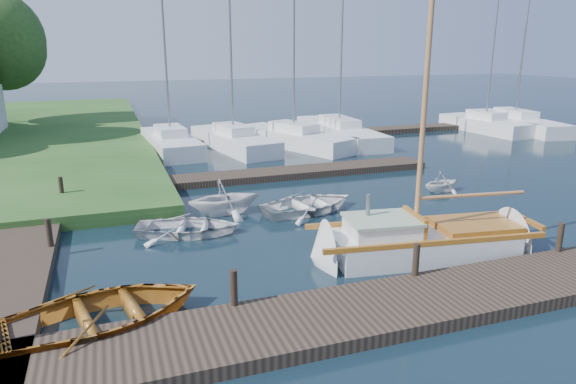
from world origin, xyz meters
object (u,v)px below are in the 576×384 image
object	(u,v)px
mooring_post_4	(49,232)
tender_a	(187,224)
marina_boat_1	(233,139)
marina_boat_6	(485,124)
mooring_post_1	(234,288)
tender_b	(224,195)
marina_boat_2	(294,137)
mooring_post_5	(61,188)
dinghy	(99,310)
mooring_post_3	(560,237)
marina_boat_0	(171,141)
sailboat	(427,244)
tender_c	(309,201)
mooring_post_2	(416,259)
tender_d	(442,180)
marina_boat_3	(339,131)

from	to	relation	value
mooring_post_4	tender_a	xyz separation A→B (m)	(3.85, 0.49, -0.37)
marina_boat_1	marina_boat_6	bearing A→B (deg)	-99.66
mooring_post_1	tender_b	xyz separation A→B (m)	(1.41, 7.12, -0.03)
marina_boat_2	mooring_post_1	bearing A→B (deg)	133.54
mooring_post_5	marina_boat_2	size ratio (longest dim) A/B	0.07
dinghy	mooring_post_4	bearing A→B (deg)	2.28
mooring_post_3	marina_boat_1	world-z (taller)	marina_boat_1
marina_boat_0	mooring_post_3	bearing A→B (deg)	-161.56
tender_b	marina_boat_2	size ratio (longest dim) A/B	0.21
sailboat	marina_boat_1	bearing A→B (deg)	102.64
mooring_post_4	marina_boat_6	size ratio (longest dim) A/B	0.09
mooring_post_3	tender_c	bearing A→B (deg)	126.55
mooring_post_2	marina_boat_1	distance (m)	18.65
dinghy	marina_boat_1	bearing A→B (deg)	-35.04
mooring_post_2	marina_boat_2	bearing A→B (deg)	78.99
mooring_post_1	mooring_post_5	bearing A→B (deg)	111.80
marina_boat_0	mooring_post_4	bearing A→B (deg)	156.28
mooring_post_2	tender_c	xyz separation A→B (m)	(-0.23, 6.38, -0.33)
mooring_post_3	marina_boat_2	distance (m)	18.25
tender_a	marina_boat_6	xyz separation A→B (m)	(22.56, 13.47, 0.23)
marina_boat_6	tender_b	bearing A→B (deg)	115.59
mooring_post_1	mooring_post_5	world-z (taller)	same
mooring_post_2	mooring_post_5	bearing A→B (deg)	130.36
dinghy	marina_boat_6	xyz separation A→B (m)	(25.14, 18.51, 0.12)
mooring_post_1	mooring_post_4	size ratio (longest dim) A/B	1.00
mooring_post_1	dinghy	xyz separation A→B (m)	(-2.73, 0.45, -0.25)
mooring_post_3	mooring_post_4	distance (m)	13.93
sailboat	tender_d	bearing A→B (deg)	59.02
mooring_post_5	tender_d	size ratio (longest dim) A/B	0.45
marina_boat_1	marina_boat_3	bearing A→B (deg)	-93.88
tender_c	marina_boat_2	xyz separation A→B (m)	(3.78, 11.84, 0.21)
mooring_post_3	marina_boat_1	distance (m)	19.18
mooring_post_2	marina_boat_2	distance (m)	18.57
dinghy	marina_boat_6	distance (m)	31.22
tender_a	marina_boat_0	distance (m)	13.73
marina_boat_6	marina_boat_1	bearing A→B (deg)	87.17
tender_b	tender_a	bearing A→B (deg)	130.99
tender_c	marina_boat_0	xyz separation A→B (m)	(-3.21, 12.78, 0.21)
mooring_post_4	mooring_post_3	bearing A→B (deg)	-21.04
tender_a	tender_d	world-z (taller)	tender_d
marina_boat_0	marina_boat_2	xyz separation A→B (m)	(6.98, -0.94, 0.00)
mooring_post_4	marina_boat_3	xyz separation A→B (m)	(15.57, 14.49, -0.14)
sailboat	mooring_post_4	bearing A→B (deg)	168.92
marina_boat_2	marina_boat_1	bearing A→B (deg)	60.48
mooring_post_3	marina_boat_3	world-z (taller)	marina_boat_3
mooring_post_1	tender_d	distance (m)	12.48
mooring_post_1	marina_boat_1	world-z (taller)	marina_boat_1
tender_a	tender_d	distance (m)	10.58
dinghy	tender_c	size ratio (longest dim) A/B	1.22
tender_b	tender_c	xyz separation A→B (m)	(2.86, -0.73, -0.31)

